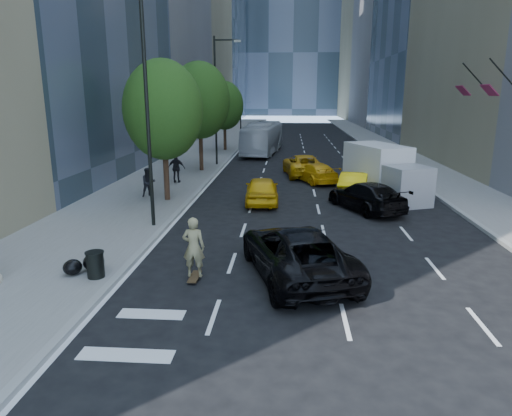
# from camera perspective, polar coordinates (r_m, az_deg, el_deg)

# --- Properties ---
(ground) EXTENTS (160.00, 160.00, 0.00)m
(ground) POSITION_cam_1_polar(r_m,az_deg,el_deg) (16.15, 5.89, -7.07)
(ground) COLOR black
(ground) RESTS_ON ground
(sidewalk_left) EXTENTS (6.00, 120.00, 0.15)m
(sidewalk_left) POSITION_cam_1_polar(r_m,az_deg,el_deg) (46.20, -6.45, 6.89)
(sidewalk_left) COLOR slate
(sidewalk_left) RESTS_ON ground
(sidewalk_right) EXTENTS (4.00, 120.00, 0.15)m
(sidewalk_right) POSITION_cam_1_polar(r_m,az_deg,el_deg) (46.63, 17.33, 6.41)
(sidewalk_right) COLOR slate
(sidewalk_right) RESTS_ON ground
(tower_right_far) EXTENTS (20.00, 24.00, 50.00)m
(tower_right_far) POSITION_cam_1_polar(r_m,az_deg,el_deg) (116.87, 16.59, 23.02)
(tower_right_far) COLOR #766E52
(tower_right_far) RESTS_ON ground
(lamp_near) EXTENTS (2.13, 0.22, 10.00)m
(lamp_near) POSITION_cam_1_polar(r_m,az_deg,el_deg) (19.91, -13.06, 13.76)
(lamp_near) COLOR black
(lamp_near) RESTS_ON sidewalk_left
(lamp_far) EXTENTS (2.13, 0.22, 10.00)m
(lamp_far) POSITION_cam_1_polar(r_m,az_deg,el_deg) (37.50, -4.83, 14.07)
(lamp_far) COLOR black
(lamp_far) RESTS_ON sidewalk_left
(tree_near) EXTENTS (4.20, 4.20, 7.46)m
(tree_near) POSITION_cam_1_polar(r_m,az_deg,el_deg) (24.97, -11.52, 11.90)
(tree_near) COLOR black
(tree_near) RESTS_ON sidewalk_left
(tree_mid) EXTENTS (4.50, 4.50, 7.99)m
(tree_mid) POSITION_cam_1_polar(r_m,az_deg,el_deg) (34.70, -7.06, 13.19)
(tree_mid) COLOR black
(tree_mid) RESTS_ON sidewalk_left
(tree_far) EXTENTS (3.90, 3.90, 6.92)m
(tree_far) POSITION_cam_1_polar(r_m,az_deg,el_deg) (47.53, -3.97, 12.65)
(tree_far) COLOR black
(tree_far) RESTS_ON sidewalk_left
(traffic_signal) EXTENTS (2.48, 0.53, 5.20)m
(traffic_signal) POSITION_cam_1_polar(r_m,az_deg,el_deg) (55.38, -1.94, 12.48)
(traffic_signal) COLOR black
(traffic_signal) RESTS_ON sidewalk_left
(facade_flags) EXTENTS (1.85, 13.30, 2.05)m
(facade_flags) POSITION_cam_1_polar(r_m,az_deg,el_deg) (27.44, 29.08, 13.17)
(facade_flags) COLOR black
(facade_flags) RESTS_ON ground
(skateboarder) EXTENTS (0.72, 0.47, 1.95)m
(skateboarder) POSITION_cam_1_polar(r_m,az_deg,el_deg) (14.61, -7.78, -5.37)
(skateboarder) COLOR #867D53
(skateboarder) RESTS_ON ground
(black_sedan_lincoln) EXTENTS (4.30, 6.44, 1.64)m
(black_sedan_lincoln) POSITION_cam_1_polar(r_m,az_deg,el_deg) (14.92, 5.09, -5.50)
(black_sedan_lincoln) COLOR black
(black_sedan_lincoln) RESTS_ON ground
(black_sedan_mercedes) EXTENTS (3.98, 5.43, 1.46)m
(black_sedan_mercedes) POSITION_cam_1_polar(r_m,az_deg,el_deg) (23.94, 13.59, 1.45)
(black_sedan_mercedes) COLOR black
(black_sedan_mercedes) RESTS_ON ground
(taxi_a) EXTENTS (2.00, 4.44, 1.48)m
(taxi_a) POSITION_cam_1_polar(r_m,az_deg,el_deg) (24.79, 0.73, 2.30)
(taxi_a) COLOR #D8A00B
(taxi_a) RESTS_ON ground
(taxi_b) EXTENTS (2.45, 4.52, 1.42)m
(taxi_b) POSITION_cam_1_polar(r_m,az_deg,el_deg) (27.27, 12.22, 3.00)
(taxi_b) COLOR yellow
(taxi_b) RESTS_ON ground
(taxi_c) EXTENTS (3.25, 5.81, 1.53)m
(taxi_c) POSITION_cam_1_polar(r_m,az_deg,el_deg) (33.45, 5.95, 5.36)
(taxi_c) COLOR #CF930A
(taxi_c) RESTS_ON ground
(taxi_d) EXTENTS (3.38, 4.80, 1.29)m
(taxi_d) POSITION_cam_1_polar(r_m,az_deg,el_deg) (31.04, 7.37, 4.41)
(taxi_d) COLOR #EBA60C
(taxi_d) RESTS_ON ground
(city_bus) EXTENTS (3.65, 11.20, 3.06)m
(city_bus) POSITION_cam_1_polar(r_m,az_deg,el_deg) (45.74, 0.84, 8.74)
(city_bus) COLOR silver
(city_bus) RESTS_ON ground
(box_truck) EXTENTS (4.27, 6.51, 2.93)m
(box_truck) POSITION_cam_1_polar(r_m,az_deg,el_deg) (27.22, 15.72, 4.45)
(box_truck) COLOR silver
(box_truck) RESTS_ON ground
(pedestrian_a) EXTENTS (1.00, 0.94, 1.63)m
(pedestrian_a) POSITION_cam_1_polar(r_m,az_deg,el_deg) (26.37, -13.31, 3.14)
(pedestrian_a) COLOR black
(pedestrian_a) RESTS_ON sidewalk_left
(pedestrian_b) EXTENTS (1.13, 0.50, 1.91)m
(pedestrian_b) POSITION_cam_1_polar(r_m,az_deg,el_deg) (30.24, -9.91, 4.94)
(pedestrian_b) COLOR black
(pedestrian_b) RESTS_ON sidewalk_left
(trash_can) EXTENTS (0.54, 0.54, 0.81)m
(trash_can) POSITION_cam_1_polar(r_m,az_deg,el_deg) (15.37, -19.44, -6.75)
(trash_can) COLOR black
(trash_can) RESTS_ON sidewalk_left
(garbage_bags) EXTENTS (1.15, 1.11, 0.57)m
(garbage_bags) POSITION_cam_1_polar(r_m,az_deg,el_deg) (15.97, -20.56, -6.56)
(garbage_bags) COLOR black
(garbage_bags) RESTS_ON sidewalk_left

